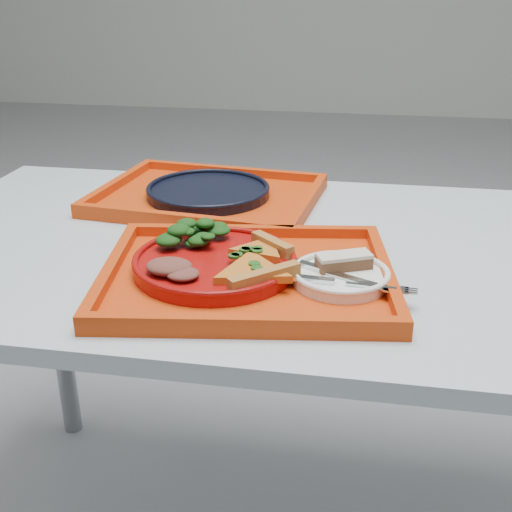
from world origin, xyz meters
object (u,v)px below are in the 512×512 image
Objects in this scene: dessert_bar at (344,261)px; dinner_plate at (215,265)px; tray_main at (248,278)px; navy_plate at (208,192)px; tray_far at (208,199)px.

dinner_plate is at bearing 159.01° from dessert_bar.
navy_plate reaches higher than tray_main.
tray_main is 4.93× the size of dessert_bar.
dinner_plate reaches higher than tray_main.
navy_plate reaches higher than tray_far.
tray_main is 0.06m from dinner_plate.
tray_far is at bearing 105.30° from dinner_plate.
dessert_bar reaches higher than tray_main.
navy_plate is (-0.15, 0.37, 0.01)m from tray_main.
tray_main is 1.73× the size of dinner_plate.
navy_plate is 2.85× the size of dessert_bar.
dinner_plate is 0.20m from dessert_bar.
dessert_bar is (0.30, -0.35, 0.03)m from tray_far.
dessert_bar reaches higher than dinner_plate.
tray_far is at bearing 106.63° from dessert_bar.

